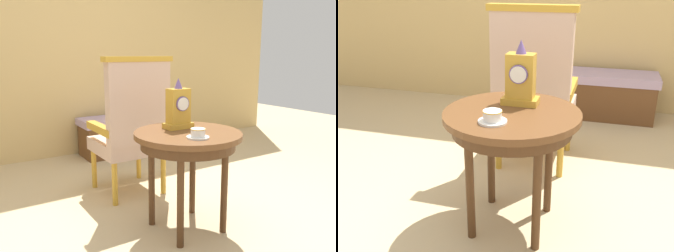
{
  "view_description": "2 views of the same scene",
  "coord_description": "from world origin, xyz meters",
  "views": [
    {
      "loc": [
        -1.23,
        -1.73,
        1.16
      ],
      "look_at": [
        -0.01,
        0.18,
        0.69
      ],
      "focal_mm": 37.34,
      "sensor_mm": 36.0,
      "label": 1
    },
    {
      "loc": [
        0.49,
        -1.64,
        1.29
      ],
      "look_at": [
        -0.01,
        0.14,
        0.54
      ],
      "focal_mm": 39.58,
      "sensor_mm": 36.0,
      "label": 2
    }
  ],
  "objects": [
    {
      "name": "teacup_left",
      "position": [
        -0.0,
        -0.13,
        0.69
      ],
      "size": [
        0.14,
        0.14,
        0.06
      ],
      "color": "white",
      "rests_on": "side_table"
    },
    {
      "name": "window_bench",
      "position": [
        0.47,
        1.95,
        0.22
      ],
      "size": [
        0.97,
        0.4,
        0.44
      ],
      "color": "#B299B7",
      "rests_on": "ground"
    },
    {
      "name": "armchair",
      "position": [
        0.01,
        0.75,
        0.59
      ],
      "size": [
        0.56,
        0.53,
        1.14
      ],
      "color": "#CCA893",
      "rests_on": "ground"
    },
    {
      "name": "mantel_clock",
      "position": [
        0.06,
        0.16,
        0.8
      ],
      "size": [
        0.19,
        0.11,
        0.34
      ],
      "color": "gold",
      "rests_on": "side_table"
    },
    {
      "name": "ground_plane",
      "position": [
        0.0,
        0.0,
        0.0
      ],
      "size": [
        10.0,
        10.0,
        0.0
      ],
      "primitive_type": "plane",
      "color": "tan"
    },
    {
      "name": "side_table",
      "position": [
        0.05,
        0.04,
        0.59
      ],
      "size": [
        0.7,
        0.7,
        0.67
      ],
      "color": "brown",
      "rests_on": "ground"
    }
  ]
}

